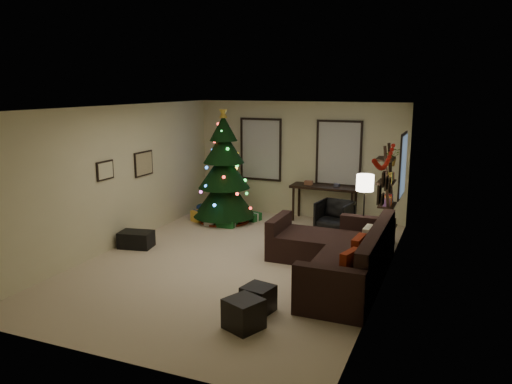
{
  "coord_description": "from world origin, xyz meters",
  "views": [
    {
      "loc": [
        3.5,
        -7.67,
        3.05
      ],
      "look_at": [
        0.1,
        0.6,
        1.15
      ],
      "focal_mm": 35.18,
      "sensor_mm": 36.0,
      "label": 1
    }
  ],
  "objects_px": {
    "bookshelf": "(388,198)",
    "desk": "(325,190)",
    "christmas_tree": "(224,174)",
    "desk_chair": "(335,216)",
    "sofa": "(340,257)"
  },
  "relations": [
    {
      "from": "bookshelf",
      "to": "desk",
      "type": "bearing_deg",
      "value": 139.3
    },
    {
      "from": "desk",
      "to": "bookshelf",
      "type": "xyz_separation_m",
      "value": [
        1.59,
        -1.37,
        0.23
      ]
    },
    {
      "from": "christmas_tree",
      "to": "bookshelf",
      "type": "height_order",
      "value": "christmas_tree"
    },
    {
      "from": "bookshelf",
      "to": "christmas_tree",
      "type": "bearing_deg",
      "value": 172.24
    },
    {
      "from": "desk_chair",
      "to": "bookshelf",
      "type": "height_order",
      "value": "bookshelf"
    },
    {
      "from": "desk_chair",
      "to": "bookshelf",
      "type": "relative_size",
      "value": 0.33
    },
    {
      "from": "christmas_tree",
      "to": "desk",
      "type": "height_order",
      "value": "christmas_tree"
    },
    {
      "from": "christmas_tree",
      "to": "sofa",
      "type": "height_order",
      "value": "christmas_tree"
    },
    {
      "from": "christmas_tree",
      "to": "desk",
      "type": "bearing_deg",
      "value": 22.16
    },
    {
      "from": "christmas_tree",
      "to": "bookshelf",
      "type": "relative_size",
      "value": 1.33
    },
    {
      "from": "desk",
      "to": "desk_chair",
      "type": "height_order",
      "value": "desk"
    },
    {
      "from": "desk",
      "to": "sofa",
      "type": "bearing_deg",
      "value": -70.91
    },
    {
      "from": "sofa",
      "to": "desk",
      "type": "distance_m",
      "value": 3.38
    },
    {
      "from": "sofa",
      "to": "desk",
      "type": "xyz_separation_m",
      "value": [
        -1.1,
        3.17,
        0.43
      ]
    },
    {
      "from": "christmas_tree",
      "to": "desk",
      "type": "xyz_separation_m",
      "value": [
        2.12,
        0.86,
        -0.36
      ]
    }
  ]
}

